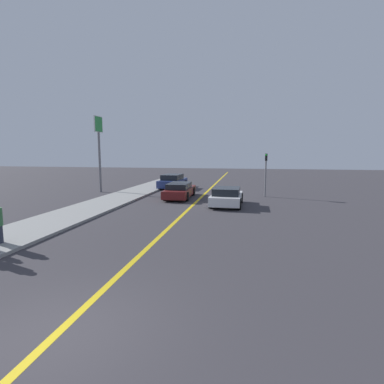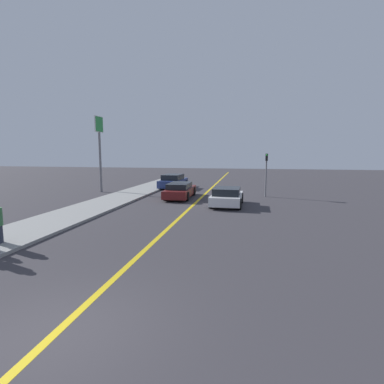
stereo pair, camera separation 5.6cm
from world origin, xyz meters
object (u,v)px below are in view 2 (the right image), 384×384
object	(u,v)px
traffic_light	(266,170)
roadside_sign	(99,139)
car_far_distant	(173,181)
car_ahead_center	(180,190)
car_near_right_lane	(227,197)

from	to	relation	value
traffic_light	roadside_sign	world-z (taller)	roadside_sign
car_far_distant	roadside_sign	size ratio (longest dim) A/B	0.69
roadside_sign	car_ahead_center	bearing A→B (deg)	-15.12
car_ahead_center	car_near_right_lane	bearing A→B (deg)	-36.59
traffic_light	car_near_right_lane	bearing A→B (deg)	-120.90
car_ahead_center	traffic_light	world-z (taller)	traffic_light
roadside_sign	car_far_distant	bearing A→B (deg)	35.93
car_near_right_lane	car_ahead_center	distance (m)	4.64
car_near_right_lane	traffic_light	bearing A→B (deg)	60.29
car_near_right_lane	car_far_distant	xyz separation A→B (m)	(-5.89, 8.75, 0.06)
car_near_right_lane	traffic_light	world-z (taller)	traffic_light
car_near_right_lane	roadside_sign	size ratio (longest dim) A/B	0.59
car_near_right_lane	roadside_sign	bearing A→B (deg)	158.62
car_ahead_center	roadside_sign	world-z (taller)	roadside_sign
car_ahead_center	car_far_distant	bearing A→B (deg)	107.79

